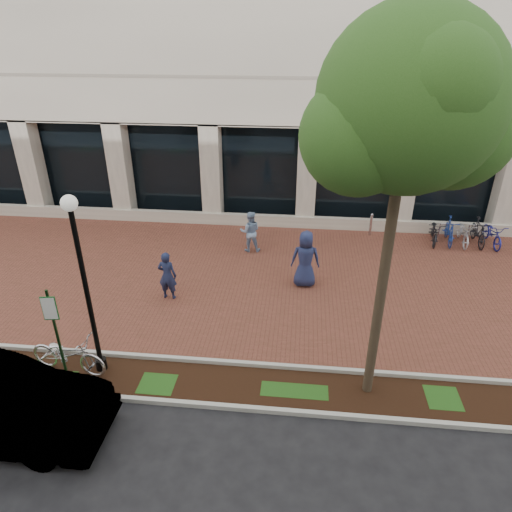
# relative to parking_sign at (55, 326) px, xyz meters

# --- Properties ---
(ground) EXTENTS (120.00, 120.00, 0.00)m
(ground) POSITION_rel_parking_sign_xyz_m (3.68, 5.49, -1.64)
(ground) COLOR black
(ground) RESTS_ON ground
(brick_plaza) EXTENTS (40.00, 9.00, 0.01)m
(brick_plaza) POSITION_rel_parking_sign_xyz_m (3.68, 5.49, -1.63)
(brick_plaza) COLOR brown
(brick_plaza) RESTS_ON ground
(planting_strip) EXTENTS (40.00, 1.50, 0.01)m
(planting_strip) POSITION_rel_parking_sign_xyz_m (3.68, 0.24, -1.63)
(planting_strip) COLOR black
(planting_strip) RESTS_ON ground
(curb_plaza_side) EXTENTS (40.00, 0.12, 0.12)m
(curb_plaza_side) POSITION_rel_parking_sign_xyz_m (3.68, 0.99, -1.58)
(curb_plaza_side) COLOR #B7B8AE
(curb_plaza_side) RESTS_ON ground
(curb_street_side) EXTENTS (40.00, 0.12, 0.12)m
(curb_street_side) POSITION_rel_parking_sign_xyz_m (3.68, -0.51, -1.58)
(curb_street_side) COLOR #B7B8AE
(curb_street_side) RESTS_ON ground
(parking_sign) EXTENTS (0.34, 0.07, 2.59)m
(parking_sign) POSITION_rel_parking_sign_xyz_m (0.00, 0.00, 0.00)
(parking_sign) COLOR #143717
(parking_sign) RESTS_ON ground
(lamppost) EXTENTS (0.36, 0.36, 4.65)m
(lamppost) POSITION_rel_parking_sign_xyz_m (0.66, 0.50, 0.98)
(lamppost) COLOR black
(lamppost) RESTS_ON ground
(street_tree) EXTENTS (3.95, 3.29, 8.28)m
(street_tree) POSITION_rel_parking_sign_xyz_m (7.34, 0.48, 4.78)
(street_tree) COLOR #4E3F2C
(street_tree) RESTS_ON ground
(locked_bicycle) EXTENTS (2.15, 1.04, 1.08)m
(locked_bicycle) POSITION_rel_parking_sign_xyz_m (-0.06, 0.33, -1.10)
(locked_bicycle) COLOR silver
(locked_bicycle) RESTS_ON ground
(pedestrian_left) EXTENTS (0.61, 0.43, 1.61)m
(pedestrian_left) POSITION_rel_parking_sign_xyz_m (1.46, 3.95, -0.83)
(pedestrian_left) COLOR #1D2549
(pedestrian_left) RESTS_ON ground
(pedestrian_mid) EXTENTS (0.83, 0.68, 1.59)m
(pedestrian_mid) POSITION_rel_parking_sign_xyz_m (3.64, 7.56, -0.84)
(pedestrian_mid) COLOR #83A0C4
(pedestrian_mid) RESTS_ON ground
(pedestrian_right) EXTENTS (0.96, 0.64, 1.93)m
(pedestrian_right) POSITION_rel_parking_sign_xyz_m (5.73, 5.22, -0.67)
(pedestrian_right) COLOR navy
(pedestrian_right) RESTS_ON ground
(bollard) EXTENTS (0.12, 0.12, 0.96)m
(bollard) POSITION_rel_parking_sign_xyz_m (8.37, 9.49, -1.15)
(bollard) COLOR #BDBCC1
(bollard) RESTS_ON ground
(bike_rack_cluster) EXTENTS (3.00, 1.85, 1.03)m
(bike_rack_cluster) POSITION_rel_parking_sign_xyz_m (11.91, 9.08, -1.15)
(bike_rack_cluster) COLOR black
(bike_rack_cluster) RESTS_ON ground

